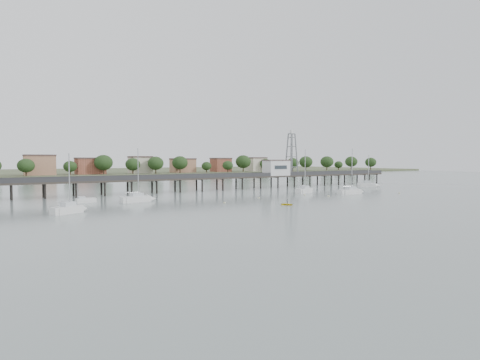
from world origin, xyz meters
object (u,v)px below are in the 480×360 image
object	(u,v)px
yellow_dinghy	(287,205)
sailboat_d	(354,192)
lattice_tower	(292,154)
sailboat_c	(306,190)
sailboat_b	(142,199)
white_tender	(85,200)
sailboat_e	(370,185)
sailboat_a	(73,209)
pier	(210,178)

from	to	relation	value
yellow_dinghy	sailboat_d	bearing A→B (deg)	-6.92
lattice_tower	sailboat_c	distance (m)	26.61
sailboat_d	sailboat_b	size ratio (longest dim) A/B	1.04
yellow_dinghy	white_tender	bearing A→B (deg)	116.69
sailboat_d	sailboat_c	bearing A→B (deg)	133.38
lattice_tower	yellow_dinghy	distance (m)	56.31
sailboat_e	sailboat_a	distance (m)	99.45
sailboat_c	sailboat_b	size ratio (longest dim) A/B	1.03
pier	sailboat_b	distance (m)	34.40
pier	sailboat_d	world-z (taller)	sailboat_d
white_tender	sailboat_e	bearing A→B (deg)	-5.20
sailboat_e	sailboat_b	distance (m)	81.88
sailboat_e	sailboat_d	size ratio (longest dim) A/B	0.89
yellow_dinghy	sailboat_e	bearing A→B (deg)	-0.57
pier	sailboat_e	bearing A→B (deg)	-15.19
pier	sailboat_c	distance (m)	29.16
sailboat_a	white_tender	xyz separation A→B (m)	(5.11, 16.19, -0.16)
lattice_tower	sailboat_c	bearing A→B (deg)	-119.14
pier	sailboat_e	distance (m)	56.12
sailboat_e	white_tender	xyz separation A→B (m)	(-92.81, -1.19, -0.16)
sailboat_c	sailboat_b	distance (m)	47.20
pier	white_tender	world-z (taller)	pier
pier	lattice_tower	world-z (taller)	lattice_tower
sailboat_e	sailboat_b	xyz separation A→B (m)	(-81.68, -5.60, -0.01)
lattice_tower	sailboat_d	xyz separation A→B (m)	(-3.54, -31.27, -10.46)
lattice_tower	white_tender	distance (m)	72.78
lattice_tower	sailboat_b	xyz separation A→B (m)	(-59.11, -20.29, -10.46)
pier	sailboat_b	world-z (taller)	sailboat_b
sailboat_b	sailboat_e	bearing A→B (deg)	-4.73
pier	sailboat_d	size ratio (longest dim) A/B	11.51
sailboat_a	pier	bearing A→B (deg)	7.17
sailboat_c	white_tender	world-z (taller)	sailboat_c
lattice_tower	sailboat_b	size ratio (longest dim) A/B	1.23
sailboat_b	white_tender	distance (m)	11.97
sailboat_d	white_tender	size ratio (longest dim) A/B	3.08
sailboat_a	sailboat_b	size ratio (longest dim) A/B	0.88
sailboat_e	white_tender	distance (m)	92.82
sailboat_e	yellow_dinghy	bearing A→B (deg)	-120.11
sailboat_c	lattice_tower	bearing A→B (deg)	39.37
sailboat_d	yellow_dinghy	size ratio (longest dim) A/B	5.07
sailboat_b	white_tender	world-z (taller)	sailboat_b
lattice_tower	sailboat_b	bearing A→B (deg)	-161.05
sailboat_d	sailboat_b	world-z (taller)	sailboat_d
sailboat_a	sailboat_e	bearing A→B (deg)	-18.94
pier	sailboat_b	size ratio (longest dim) A/B	11.94
pier	sailboat_a	xyz separation A→B (m)	(-43.84, -32.06, -3.14)
pier	sailboat_a	size ratio (longest dim) A/B	13.64
sailboat_c	white_tender	bearing A→B (deg)	153.13
yellow_dinghy	sailboat_b	bearing A→B (deg)	110.99
sailboat_e	sailboat_d	bearing A→B (deg)	-113.19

